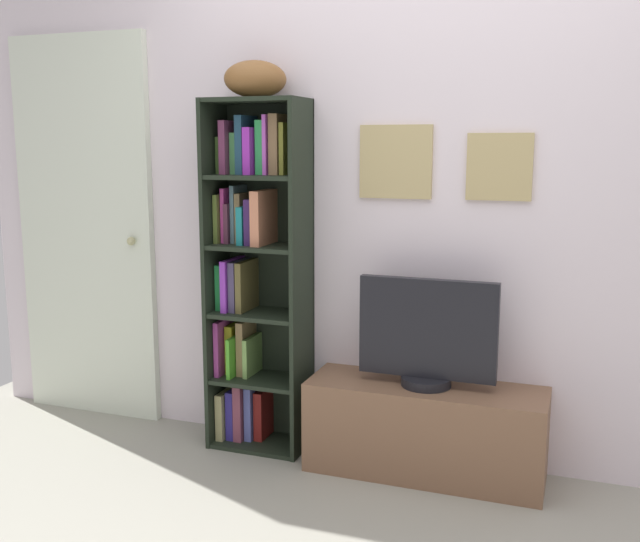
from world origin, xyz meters
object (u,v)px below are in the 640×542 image
object	(u,v)px
bookshelf	(253,275)
tv_stand	(425,430)
television	(427,335)
door	(86,230)
football	(255,79)

from	to	relation	value
bookshelf	tv_stand	world-z (taller)	bookshelf
bookshelf	television	xyz separation A→B (m)	(0.86, -0.07, -0.20)
tv_stand	door	bearing A→B (deg)	175.39
football	television	xyz separation A→B (m)	(0.82, -0.04, -1.11)
television	door	size ratio (longest dim) A/B	0.30
football	door	xyz separation A→B (m)	(-1.06, 0.11, -0.74)
football	tv_stand	world-z (taller)	football
football	tv_stand	bearing A→B (deg)	-2.70
tv_stand	football	bearing A→B (deg)	177.30
bookshelf	door	bearing A→B (deg)	175.43
football	tv_stand	size ratio (longest dim) A/B	0.27
television	door	xyz separation A→B (m)	(-1.88, 0.15, 0.36)
tv_stand	television	xyz separation A→B (m)	(0.00, 0.00, 0.44)
bookshelf	tv_stand	xyz separation A→B (m)	(0.86, -0.07, -0.64)
door	football	bearing A→B (deg)	-6.08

